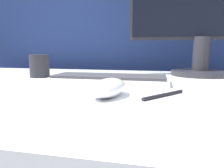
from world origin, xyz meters
The scene contains 6 objects.
partition_panel centered at (0.00, 0.58, 0.62)m, with size 5.00×0.03×1.23m.
computer_mouse_near centered at (0.00, -0.17, 0.75)m, with size 0.09×0.14×0.04m.
keyboard centered at (-0.05, 0.03, 0.74)m, with size 0.37×0.13×0.02m.
monitor centered at (0.26, 0.30, 0.99)m, with size 0.57×0.22×0.48m.
mug centered at (-0.33, 0.11, 0.77)m, with size 0.07×0.07×0.08m.
pen centered at (0.12, -0.15, 0.74)m, with size 0.09×0.11×0.01m.
Camera 1 is at (0.11, -0.63, 0.84)m, focal length 35.00 mm.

